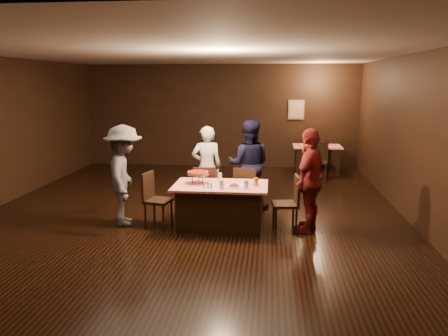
{
  "coord_description": "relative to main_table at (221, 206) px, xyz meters",
  "views": [
    {
      "loc": [
        1.48,
        -7.84,
        2.5
      ],
      "look_at": [
        0.67,
        -0.34,
        1.0
      ],
      "focal_mm": 35.0,
      "sensor_mm": 36.0,
      "label": 1
    }
  ],
  "objects": [
    {
      "name": "back_table",
      "position": [
        2.11,
        4.84,
        0.0
      ],
      "size": [
        1.3,
        0.9,
        0.77
      ],
      "primitive_type": "cube",
      "color": "red",
      "rests_on": "ground"
    },
    {
      "name": "chair_back_near",
      "position": [
        2.11,
        4.14,
        0.09
      ],
      "size": [
        0.48,
        0.48,
        0.95
      ],
      "primitive_type": "cube",
      "rotation": [
        0.0,
        0.0,
        -0.14
      ],
      "color": "black",
      "rests_on": "ground"
    },
    {
      "name": "glass_front_right",
      "position": [
        0.45,
        -0.25,
        0.46
      ],
      "size": [
        0.08,
        0.08,
        0.14
      ],
      "primitive_type": "cylinder",
      "color": "silver",
      "rests_on": "main_table"
    },
    {
      "name": "main_table",
      "position": [
        0.0,
        0.0,
        0.0
      ],
      "size": [
        1.6,
        1.0,
        0.77
      ],
      "primitive_type": "cube",
      "color": "red",
      "rests_on": "ground"
    },
    {
      "name": "glass_amber",
      "position": [
        0.6,
        -0.05,
        0.46
      ],
      "size": [
        0.08,
        0.08,
        0.14
      ],
      "primitive_type": "cylinder",
      "color": "#BF7F26",
      "rests_on": "main_table"
    },
    {
      "name": "diner_white_jacket",
      "position": [
        -0.43,
        1.28,
        0.44
      ],
      "size": [
        0.67,
        0.52,
        1.64
      ],
      "primitive_type": "imported",
      "rotation": [
        0.0,
        0.0,
        3.36
      ],
      "color": "silver",
      "rests_on": "ground"
    },
    {
      "name": "glass_back",
      "position": [
        -0.05,
        0.3,
        0.46
      ],
      "size": [
        0.08,
        0.08,
        0.14
      ],
      "primitive_type": "cylinder",
      "color": "silver",
      "rests_on": "main_table"
    },
    {
      "name": "plate_empty",
      "position": [
        0.55,
        0.15,
        0.39
      ],
      "size": [
        0.25,
        0.25,
        0.01
      ],
      "primitive_type": "cylinder",
      "color": "white",
      "rests_on": "main_table"
    },
    {
      "name": "diner_red_shirt",
      "position": [
        1.5,
        -0.0,
        0.49
      ],
      "size": [
        0.82,
        1.11,
        1.76
      ],
      "primitive_type": "imported",
      "rotation": [
        0.0,
        0.0,
        -2.0
      ],
      "color": "maroon",
      "rests_on": "ground"
    },
    {
      "name": "chair_back_far",
      "position": [
        2.11,
        5.44,
        0.09
      ],
      "size": [
        0.51,
        0.51,
        0.95
      ],
      "primitive_type": "cube",
      "rotation": [
        0.0,
        0.0,
        3.38
      ],
      "color": "black",
      "rests_on": "ground"
    },
    {
      "name": "pizza_stand",
      "position": [
        -0.4,
        0.05,
        0.57
      ],
      "size": [
        0.38,
        0.38,
        0.22
      ],
      "color": "black",
      "rests_on": "main_table"
    },
    {
      "name": "room",
      "position": [
        -0.65,
        0.65,
        1.75
      ],
      "size": [
        10.0,
        10.04,
        3.02
      ],
      "color": "black",
      "rests_on": "ground"
    },
    {
      "name": "chair_end_left",
      "position": [
        -1.1,
        0.0,
        0.09
      ],
      "size": [
        0.49,
        0.49,
        0.95
      ],
      "primitive_type": "cube",
      "rotation": [
        0.0,
        0.0,
        1.38
      ],
      "color": "black",
      "rests_on": "ground"
    },
    {
      "name": "napkin_center",
      "position": [
        0.3,
        0.0,
        0.39
      ],
      "size": [
        0.19,
        0.19,
        0.01
      ],
      "primitive_type": "cube",
      "rotation": [
        0.0,
        0.0,
        0.21
      ],
      "color": "white",
      "rests_on": "main_table"
    },
    {
      "name": "glass_front_left",
      "position": [
        0.05,
        -0.3,
        0.46
      ],
      "size": [
        0.08,
        0.08,
        0.14
      ],
      "primitive_type": "cylinder",
      "color": "silver",
      "rests_on": "main_table"
    },
    {
      "name": "diner_grey_knit",
      "position": [
        -1.71,
        0.04,
        0.5
      ],
      "size": [
        0.93,
        1.27,
        1.77
      ],
      "primitive_type": "imported",
      "rotation": [
        0.0,
        0.0,
        1.83
      ],
      "color": "#5A5A5F",
      "rests_on": "ground"
    },
    {
      "name": "chair_end_right",
      "position": [
        1.1,
        0.0,
        0.09
      ],
      "size": [
        0.46,
        0.46,
        0.95
      ],
      "primitive_type": "cube",
      "rotation": [
        0.0,
        0.0,
        -1.47
      ],
      "color": "black",
      "rests_on": "ground"
    },
    {
      "name": "napkin_left",
      "position": [
        -0.15,
        -0.05,
        0.39
      ],
      "size": [
        0.21,
        0.21,
        0.01
      ],
      "primitive_type": "cube",
      "rotation": [
        0.0,
        0.0,
        -0.35
      ],
      "color": "white",
      "rests_on": "main_table"
    },
    {
      "name": "chair_far_right",
      "position": [
        0.4,
        0.75,
        0.09
      ],
      "size": [
        0.47,
        0.47,
        0.95
      ],
      "primitive_type": "cube",
      "rotation": [
        0.0,
        0.0,
        3.01
      ],
      "color": "black",
      "rests_on": "ground"
    },
    {
      "name": "plate_with_slice",
      "position": [
        0.25,
        -0.18,
        0.41
      ],
      "size": [
        0.25,
        0.25,
        0.06
      ],
      "color": "white",
      "rests_on": "main_table"
    },
    {
      "name": "diner_navy_hoodie",
      "position": [
        0.41,
        1.31,
        0.5
      ],
      "size": [
        0.88,
        0.7,
        1.76
      ],
      "primitive_type": "imported",
      "rotation": [
        0.0,
        0.0,
        3.11
      ],
      "color": "black",
      "rests_on": "ground"
    },
    {
      "name": "chair_far_left",
      "position": [
        -0.4,
        0.75,
        0.09
      ],
      "size": [
        0.49,
        0.49,
        0.95
      ],
      "primitive_type": "cube",
      "rotation": [
        0.0,
        0.0,
        3.31
      ],
      "color": "black",
      "rests_on": "ground"
    },
    {
      "name": "condiments",
      "position": [
        -0.18,
        -0.28,
        0.43
      ],
      "size": [
        0.17,
        0.1,
        0.09
      ],
      "color": "silver",
      "rests_on": "main_table"
    }
  ]
}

